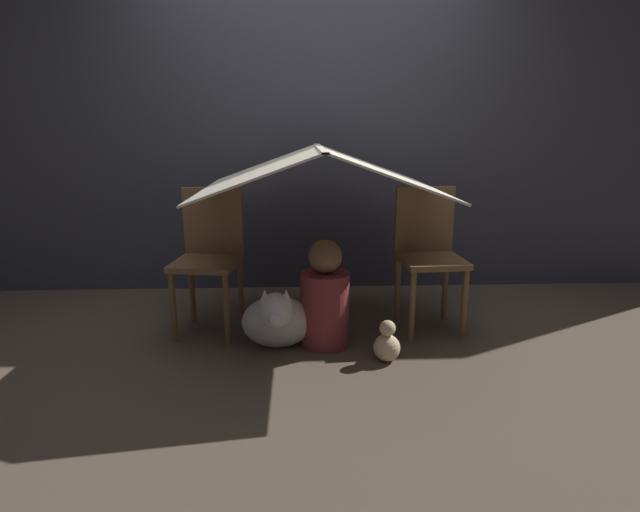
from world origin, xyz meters
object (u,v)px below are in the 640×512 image
object	(u,v)px
chair_left	(209,253)
person_front	(325,300)
dog	(277,319)
chair_right	(428,251)

from	to	relation	value
chair_left	person_front	distance (m)	0.79
chair_left	dog	bearing A→B (deg)	-30.30
chair_left	dog	size ratio (longest dim) A/B	2.14
person_front	chair_left	bearing A→B (deg)	159.26
chair_left	dog	distance (m)	0.63
chair_left	person_front	size ratio (longest dim) A/B	1.40
chair_left	chair_right	world-z (taller)	same
chair_left	person_front	xyz separation A→B (m)	(0.71, -0.27, -0.23)
chair_left	person_front	bearing A→B (deg)	-12.62
person_front	dog	distance (m)	0.30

